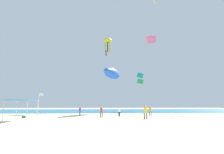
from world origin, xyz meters
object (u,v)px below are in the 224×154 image
at_px(person_rightmost, 150,110).
at_px(cooler_box, 24,117).
at_px(kite_octopus_yellow, 108,42).
at_px(person_leftmost, 101,111).
at_px(person_far_shore, 145,111).
at_px(person_near_tent, 119,111).
at_px(canopy_tent, 22,101).
at_px(banner_flag, 39,103).
at_px(kite_parafoil_pink, 151,39).
at_px(kite_inflatable_blue, 112,73).
at_px(person_central, 80,110).
at_px(kite_box_teal, 140,78).

bearing_deg(person_rightmost, cooler_box, -3.20).
xyz_separation_m(cooler_box, kite_octopus_yellow, (12.61, 22.73, 20.84)).
xyz_separation_m(person_leftmost, person_far_shore, (6.11, -3.01, 0.13)).
height_order(person_near_tent, person_rightmost, person_rightmost).
distance_m(canopy_tent, banner_flag, 2.83).
xyz_separation_m(kite_parafoil_pink, kite_inflatable_blue, (-8.49, 2.82, -7.13)).
height_order(person_central, person_far_shore, person_far_shore).
relative_size(person_central, kite_inflatable_blue, 0.19).
xyz_separation_m(banner_flag, kite_parafoil_pink, (19.54, 9.59, 13.86)).
xyz_separation_m(kite_box_teal, kite_octopus_yellow, (-9.53, 1.42, 11.72)).
bearing_deg(person_far_shore, kite_parafoil_pink, 83.88).
relative_size(person_near_tent, person_leftmost, 0.94).
distance_m(canopy_tent, person_near_tent, 14.38).
distance_m(person_far_shore, banner_flag, 15.17).
relative_size(banner_flag, kite_octopus_yellow, 0.65).
bearing_deg(canopy_tent, kite_parafoil_pink, 30.46).
xyz_separation_m(kite_box_teal, kite_parafoil_pink, (-0.11, -12.83, 6.74)).
bearing_deg(person_near_tent, cooler_box, 130.53).
relative_size(banner_flag, kite_inflatable_blue, 0.44).
distance_m(person_far_shore, kite_box_teal, 25.69).
bearing_deg(cooler_box, person_near_tent, 9.10).
bearing_deg(person_central, person_leftmost, -150.11).
bearing_deg(canopy_tent, person_leftmost, 22.09).
bearing_deg(kite_parafoil_pink, kite_box_teal, -140.11).
bearing_deg(cooler_box, kite_octopus_yellow, 60.98).
bearing_deg(kite_box_teal, cooler_box, 160.23).
relative_size(canopy_tent, person_central, 1.85).
bearing_deg(person_rightmost, kite_parafoil_pink, -122.38).
relative_size(person_rightmost, kite_parafoil_pink, 0.40).
bearing_deg(person_leftmost, kite_octopus_yellow, -56.10).
height_order(person_leftmost, person_far_shore, person_far_shore).
bearing_deg(banner_flag, person_near_tent, 16.04).
height_order(person_near_tent, banner_flag, banner_flag).
bearing_deg(person_near_tent, banner_flag, 137.46).
bearing_deg(person_central, cooler_box, 95.92).
relative_size(person_far_shore, kite_inflatable_blue, 0.23).
bearing_deg(cooler_box, banner_flag, -24.09).
distance_m(canopy_tent, kite_parafoil_pink, 27.58).
bearing_deg(banner_flag, kite_parafoil_pink, 26.14).
xyz_separation_m(person_central, banner_flag, (-5.16, -4.75, 1.25)).
relative_size(person_leftmost, person_central, 1.06).
relative_size(person_near_tent, cooler_box, 2.75).
height_order(person_far_shore, kite_box_teal, kite_box_teal).
relative_size(person_near_tent, person_far_shore, 0.83).
bearing_deg(kite_parafoil_pink, cooler_box, -28.55).
height_order(person_central, banner_flag, banner_flag).
xyz_separation_m(person_central, cooler_box, (-7.65, -3.64, -0.75)).
xyz_separation_m(banner_flag, kite_box_teal, (19.66, 22.42, 7.12)).
height_order(person_leftmost, kite_box_teal, kite_box_teal).
relative_size(person_near_tent, kite_parafoil_pink, 0.37).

